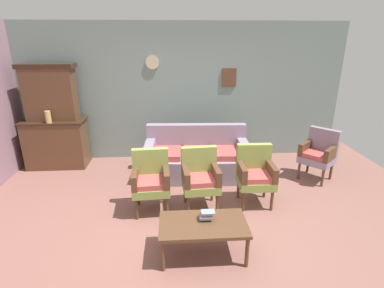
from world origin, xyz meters
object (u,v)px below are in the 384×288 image
side_cabinet (57,143)px  coffee_table (203,226)px  vase_on_cabinet (48,117)px  book_stack_on_table (206,215)px  floral_couch (197,159)px  armchair_near_couch_end (200,176)px  wingback_chair_by_fireplace (319,152)px  armchair_row_middle (151,179)px  armchair_by_doorway (255,173)px

side_cabinet → coffee_table: bearing=-46.6°
vase_on_cabinet → side_cabinet: bearing=90.1°
book_stack_on_table → floral_couch: bearing=88.5°
armchair_near_couch_end → wingback_chair_by_fireplace: (2.17, 0.80, 0.00)m
vase_on_cabinet → armchair_row_middle: vase_on_cabinet is taller
armchair_row_middle → vase_on_cabinet: bearing=141.5°
vase_on_cabinet → wingback_chair_by_fireplace: 4.89m
floral_couch → vase_on_cabinet: bearing=170.7°
side_cabinet → armchair_by_doorway: size_ratio=1.28×
armchair_row_middle → armchair_by_doorway: 1.55m
vase_on_cabinet → floral_couch: (2.67, -0.44, -0.71)m
armchair_near_couch_end → coffee_table: armchair_near_couch_end is taller
armchair_by_doorway → side_cabinet: bearing=154.9°
vase_on_cabinet → floral_couch: bearing=-9.3°
armchair_by_doorway → wingback_chair_by_fireplace: same height
vase_on_cabinet → book_stack_on_table: (2.62, -2.47, -0.56)m
floral_couch → armchair_by_doorway: 1.29m
armchair_near_couch_end → vase_on_cabinet: bearing=150.4°
side_cabinet → vase_on_cabinet: vase_on_cabinet is taller
armchair_row_middle → book_stack_on_table: (0.69, -0.94, -0.02)m
coffee_table → wingback_chair_by_fireplace: bearing=39.5°
armchair_by_doorway → coffee_table: size_ratio=0.90×
side_cabinet → coffee_table: 3.75m
side_cabinet → armchair_row_middle: bearing=-41.7°
vase_on_cabinet → book_stack_on_table: size_ratio=1.26×
armchair_by_doorway → armchair_row_middle: bearing=-176.6°
coffee_table → book_stack_on_table: book_stack_on_table is taller
side_cabinet → vase_on_cabinet: 0.60m
floral_couch → armchair_by_doorway: size_ratio=2.07×
side_cabinet → armchair_near_couch_end: 3.13m
floral_couch → armchair_row_middle: bearing=-124.4°
side_cabinet → armchair_row_middle: size_ratio=1.28×
wingback_chair_by_fireplace → coffee_table: bearing=-140.5°
floral_couch → armchair_near_couch_end: bearing=-91.9°
armchair_row_middle → coffee_table: size_ratio=0.90×
armchair_by_doorway → book_stack_on_table: armchair_by_doorway is taller
floral_couch → wingback_chair_by_fireplace: same height
armchair_row_middle → armchair_by_doorway: same height
armchair_by_doorway → coffee_table: (-0.89, -1.10, -0.12)m
coffee_table → book_stack_on_table: (0.04, 0.07, 0.10)m
floral_couch → armchair_near_couch_end: size_ratio=2.07×
floral_couch → armchair_near_couch_end: same height
armchair_near_couch_end → armchair_by_doorway: size_ratio=1.00×
vase_on_cabinet → armchair_row_middle: (1.93, -1.53, -0.54)m
vase_on_cabinet → coffee_table: bearing=-44.6°
side_cabinet → armchair_by_doorway: 3.83m
side_cabinet → armchair_near_couch_end: side_cabinet is taller
wingback_chair_by_fireplace → side_cabinet: bearing=169.5°
side_cabinet → wingback_chair_by_fireplace: bearing=-10.5°
coffee_table → book_stack_on_table: size_ratio=5.66×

